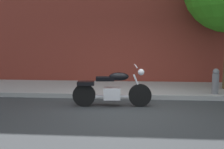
% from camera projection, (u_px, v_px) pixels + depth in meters
% --- Properties ---
extents(ground_plane, '(60.00, 60.00, 0.00)m').
position_uv_depth(ground_plane, '(128.00, 113.00, 6.18)').
color(ground_plane, '#303335').
extents(sidewalk, '(21.46, 2.40, 0.14)m').
position_uv_depth(sidewalk, '(129.00, 89.00, 8.69)').
color(sidewalk, '#989898').
rests_on(sidewalk, ground).
extents(motorcycle, '(2.09, 0.70, 1.10)m').
position_uv_depth(motorcycle, '(112.00, 89.00, 6.68)').
color(motorcycle, black).
rests_on(motorcycle, ground).
extents(fire_hydrant, '(0.20, 0.20, 0.91)m').
position_uv_depth(fire_hydrant, '(215.00, 83.00, 7.60)').
color(fire_hydrant, slate).
rests_on(fire_hydrant, ground).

